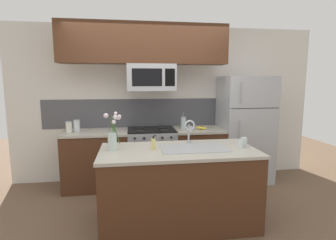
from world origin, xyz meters
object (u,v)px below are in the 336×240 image
at_px(banana_bunch, 202,128).
at_px(drinking_glass, 241,144).
at_px(french_press, 183,123).
at_px(stove_range, 152,157).
at_px(microwave, 151,78).
at_px(storage_jar_tall, 69,127).
at_px(flower_vase, 113,137).
at_px(sink_faucet, 190,128).
at_px(storage_jar_medium, 77,126).
at_px(spare_glass, 244,142).
at_px(dish_soap_bottle, 153,144).
at_px(refrigerator, 244,129).

xyz_separation_m(banana_bunch, drinking_glass, (0.13, -1.24, 0.03)).
bearing_deg(french_press, stove_range, -173.64).
xyz_separation_m(stove_range, drinking_glass, (0.95, -1.30, 0.50)).
relative_size(microwave, storage_jar_tall, 4.40).
xyz_separation_m(drinking_glass, flower_vase, (-1.48, 0.13, 0.10)).
distance_m(sink_faucet, flower_vase, 0.94).
relative_size(banana_bunch, flower_vase, 0.44).
xyz_separation_m(stove_range, flower_vase, (-0.54, -1.17, 0.60)).
bearing_deg(stove_range, sink_faucet, -69.35).
bearing_deg(stove_range, storage_jar_medium, 179.68).
xyz_separation_m(storage_jar_medium, flower_vase, (0.62, -1.18, 0.06)).
distance_m(microwave, storage_jar_medium, 1.37).
bearing_deg(flower_vase, microwave, 65.02).
height_order(storage_jar_tall, drinking_glass, storage_jar_tall).
bearing_deg(storage_jar_medium, spare_glass, -30.24).
height_order(sink_faucet, drinking_glass, sink_faucet).
bearing_deg(storage_jar_tall, stove_range, 0.51).
bearing_deg(stove_range, dish_soap_bottle, -93.61).
bearing_deg(dish_soap_bottle, drinking_glass, -3.89).
relative_size(storage_jar_tall, flower_vase, 0.39).
height_order(storage_jar_tall, french_press, french_press).
bearing_deg(microwave, storage_jar_medium, 178.64).
distance_m(refrigerator, french_press, 1.06).
bearing_deg(banana_bunch, stove_range, 175.71).
bearing_deg(spare_glass, dish_soap_bottle, 178.86).
height_order(french_press, flower_vase, flower_vase).
height_order(banana_bunch, spare_glass, spare_glass).
distance_m(microwave, drinking_glass, 1.78).
bearing_deg(dish_soap_bottle, microwave, 86.33).
bearing_deg(microwave, drinking_glass, -53.51).
xyz_separation_m(sink_faucet, drinking_glass, (0.56, -0.27, -0.15)).
xyz_separation_m(storage_jar_tall, french_press, (1.81, 0.07, 0.02)).
bearing_deg(spare_glass, flower_vase, 176.96).
bearing_deg(microwave, refrigerator, 1.48).
height_order(sink_faucet, spare_glass, sink_faucet).
bearing_deg(storage_jar_medium, storage_jar_tall, -171.05).
xyz_separation_m(stove_range, banana_bunch, (0.82, -0.06, 0.47)).
bearing_deg(stove_range, french_press, 6.36).
relative_size(storage_jar_tall, banana_bunch, 0.89).
xyz_separation_m(sink_faucet, flower_vase, (-0.92, -0.14, -0.05)).
bearing_deg(storage_jar_tall, drinking_glass, -30.19).
bearing_deg(refrigerator, stove_range, -179.28).
distance_m(stove_range, french_press, 0.77).
distance_m(storage_jar_medium, french_press, 1.70).
relative_size(microwave, sink_faucet, 2.43).
height_order(banana_bunch, dish_soap_bottle, dish_soap_bottle).
distance_m(stove_range, drinking_glass, 1.68).
bearing_deg(drinking_glass, banana_bunch, 95.87).
height_order(drinking_glass, spare_glass, spare_glass).
relative_size(storage_jar_medium, drinking_glass, 1.85).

